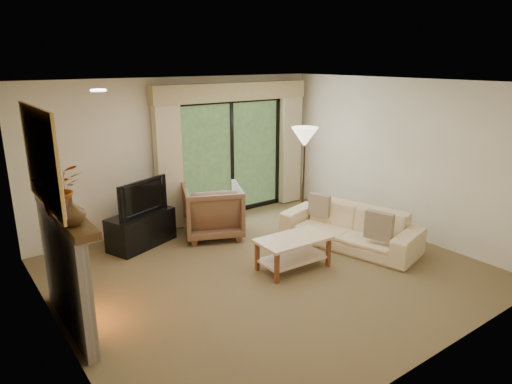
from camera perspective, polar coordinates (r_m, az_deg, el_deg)
floor at (r=6.55m, az=1.57°, el=-9.87°), size 5.50×5.50×0.00m
ceiling at (r=5.88m, az=1.77°, el=13.47°), size 5.50×5.50×0.00m
wall_back at (r=8.16m, az=-9.20°, el=4.87°), size 5.00×0.00×5.00m
wall_front at (r=4.49m, az=21.73°, el=-5.69°), size 5.00×0.00×5.00m
wall_left at (r=4.98m, az=-24.27°, el=-3.85°), size 0.00×5.00×5.00m
wall_right at (r=8.03m, az=17.40°, el=4.15°), size 0.00×5.00×5.00m
fireplace at (r=5.41m, az=-22.73°, el=-9.14°), size 0.24×1.70×1.37m
mirror at (r=5.01m, az=-25.25°, el=3.90°), size 0.07×1.45×1.02m
sliding_door at (r=8.64m, az=-3.08°, el=4.35°), size 2.26×0.10×2.16m
curtain_left at (r=7.89m, az=-10.90°, el=3.65°), size 0.45×0.18×2.35m
curtain_right at (r=9.33m, az=4.27°, el=5.85°), size 0.45×0.18×2.35m
cornice at (r=8.40m, az=-2.87°, el=12.41°), size 3.20×0.24×0.32m
media_console at (r=7.53m, az=-14.14°, el=-4.55°), size 1.18×0.84×0.54m
tv at (r=7.36m, az=-14.43°, el=-0.56°), size 0.95×0.46×0.56m
armchair at (r=7.69m, az=-5.44°, el=-2.34°), size 1.24×1.26×0.88m
sofa at (r=7.43m, az=11.62°, el=-4.32°), size 1.38×2.31×0.63m
pillow_near at (r=6.92m, az=15.12°, el=-4.12°), size 0.22×0.43×0.42m
pillow_far at (r=7.71m, az=7.94°, el=-1.64°), size 0.19×0.39×0.38m
coffee_table at (r=6.56m, az=4.66°, el=-7.63°), size 1.07×0.62×0.47m
floor_lamp at (r=8.15m, az=5.95°, el=1.94°), size 0.59×0.59×1.75m
vase at (r=4.66m, az=-22.06°, el=-2.30°), size 0.31×0.31×0.26m
branches at (r=5.02m, az=-23.45°, el=0.41°), size 0.57×0.52×0.53m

